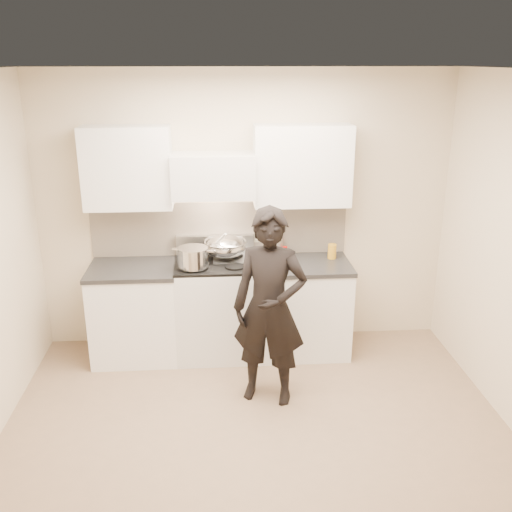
% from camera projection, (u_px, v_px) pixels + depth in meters
% --- Properties ---
extents(ground_plane, '(4.00, 4.00, 0.00)m').
position_uv_depth(ground_plane, '(258.00, 440.00, 4.37)').
color(ground_plane, '#886D54').
extents(room_shell, '(4.04, 3.54, 2.70)m').
position_uv_depth(room_shell, '(247.00, 226.00, 4.20)').
color(room_shell, beige).
rests_on(room_shell, ground).
extents(stove, '(0.76, 0.65, 0.96)m').
position_uv_depth(stove, '(216.00, 308.00, 5.54)').
color(stove, silver).
rests_on(stove, ground).
extents(counter_right, '(0.92, 0.67, 0.92)m').
position_uv_depth(counter_right, '(301.00, 307.00, 5.60)').
color(counter_right, white).
rests_on(counter_right, ground).
extents(counter_left, '(0.82, 0.67, 0.92)m').
position_uv_depth(counter_left, '(135.00, 311.00, 5.49)').
color(counter_left, white).
rests_on(counter_left, ground).
extents(wok, '(0.41, 0.49, 0.33)m').
position_uv_depth(wok, '(225.00, 246.00, 5.45)').
color(wok, silver).
rests_on(wok, stove).
extents(stock_pot, '(0.38, 0.34, 0.18)m').
position_uv_depth(stock_pot, '(193.00, 257.00, 5.20)').
color(stock_pot, silver).
rests_on(stock_pot, stove).
extents(utensil_crock, '(0.13, 0.13, 0.36)m').
position_uv_depth(utensil_crock, '(276.00, 244.00, 5.63)').
color(utensil_crock, '#BABABA').
rests_on(utensil_crock, counter_right).
extents(spice_jar, '(0.04, 0.04, 0.10)m').
position_uv_depth(spice_jar, '(285.00, 251.00, 5.61)').
color(spice_jar, gold).
rests_on(spice_jar, counter_right).
extents(oil_glass, '(0.08, 0.08, 0.14)m').
position_uv_depth(oil_glass, '(332.00, 251.00, 5.55)').
color(oil_glass, '#C68E1D').
rests_on(oil_glass, counter_right).
extents(person, '(0.70, 0.57, 1.68)m').
position_uv_depth(person, '(270.00, 308.00, 4.66)').
color(person, black).
rests_on(person, ground).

